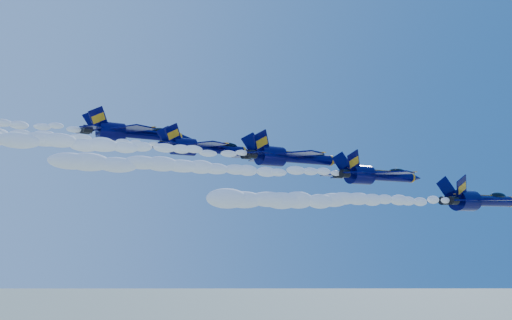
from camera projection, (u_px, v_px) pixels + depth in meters
jet_lead at (480, 200)px, 76.95m from camera, size 19.86×16.29×7.38m
smoke_trail_jet_lead at (350, 200)px, 61.25m from camera, size 38.73×2.21×1.99m
jet_second at (377, 175)px, 75.13m from camera, size 18.37×15.07×6.83m
smoke_trail_jet_second at (221, 168)px, 59.79m from camera, size 38.73×2.05×1.84m
jet_third at (291, 157)px, 74.89m from camera, size 18.84×15.46×7.00m
smoke_trail_jet_third at (110, 145)px, 59.44m from camera, size 38.73×2.10×1.89m
jet_fourth at (203, 148)px, 73.66m from camera, size 16.40×13.45×6.09m
smoke_trail_jet_fourth at (6, 134)px, 58.80m from camera, size 38.73×1.83×1.64m
jet_fifth at (134, 133)px, 75.85m from camera, size 17.82×14.62×6.62m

